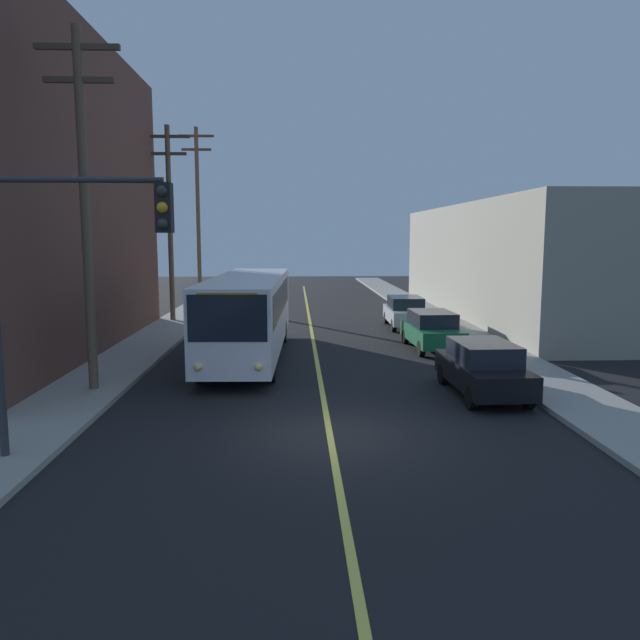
# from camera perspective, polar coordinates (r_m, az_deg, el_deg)

# --- Properties ---
(ground_plane) EXTENTS (120.00, 120.00, 0.00)m
(ground_plane) POSITION_cam_1_polar(r_m,az_deg,el_deg) (15.12, 0.90, -10.52)
(ground_plane) COLOR black
(sidewalk_left) EXTENTS (2.50, 90.00, 0.15)m
(sidewalk_left) POSITION_cam_1_polar(r_m,az_deg,el_deg) (25.60, -16.86, -3.11)
(sidewalk_left) COLOR gray
(sidewalk_left) RESTS_ON ground
(sidewalk_right) EXTENTS (2.50, 90.00, 0.15)m
(sidewalk_right) POSITION_cam_1_polar(r_m,az_deg,el_deg) (26.05, 15.78, -2.88)
(sidewalk_right) COLOR gray
(sidewalk_right) RESTS_ON ground
(lane_stripe_center) EXTENTS (0.16, 60.00, 0.01)m
(lane_stripe_center) POSITION_cam_1_polar(r_m,az_deg,el_deg) (29.72, -0.71, -1.45)
(lane_stripe_center) COLOR #D8CC4C
(lane_stripe_center) RESTS_ON ground
(building_right_warehouse) EXTENTS (12.00, 27.27, 6.58)m
(building_right_warehouse) POSITION_cam_1_polar(r_m,az_deg,el_deg) (39.65, 20.49, 5.13)
(building_right_warehouse) COLOR gray
(building_right_warehouse) RESTS_ON ground
(city_bus) EXTENTS (2.94, 12.22, 3.20)m
(city_bus) POSITION_cam_1_polar(r_m,az_deg,el_deg) (24.26, -6.55, 0.76)
(city_bus) COLOR silver
(city_bus) RESTS_ON ground
(parked_car_black) EXTENTS (1.91, 4.44, 1.62)m
(parked_car_black) POSITION_cam_1_polar(r_m,az_deg,el_deg) (19.13, 14.80, -4.27)
(parked_car_black) COLOR black
(parked_car_black) RESTS_ON ground
(parked_car_green) EXTENTS (1.93, 4.45, 1.62)m
(parked_car_green) POSITION_cam_1_polar(r_m,az_deg,el_deg) (26.42, 10.28, -0.88)
(parked_car_green) COLOR #196038
(parked_car_green) RESTS_ON ground
(parked_car_silver) EXTENTS (1.90, 4.44, 1.62)m
(parked_car_silver) POSITION_cam_1_polar(r_m,az_deg,el_deg) (32.64, 7.87, 0.78)
(parked_car_silver) COLOR #B7B7BC
(parked_car_silver) RESTS_ON ground
(utility_pole_near) EXTENTS (2.40, 0.28, 10.51)m
(utility_pole_near) POSITION_cam_1_polar(r_m,az_deg,el_deg) (19.64, -20.89, 10.67)
(utility_pole_near) COLOR brown
(utility_pole_near) RESTS_ON sidewalk_left
(utility_pole_mid) EXTENTS (2.40, 0.28, 10.50)m
(utility_pole_mid) POSITION_cam_1_polar(r_m,az_deg,el_deg) (35.05, -13.70, 9.41)
(utility_pole_mid) COLOR brown
(utility_pole_mid) RESTS_ON sidewalk_left
(utility_pole_far) EXTENTS (2.40, 0.28, 11.97)m
(utility_pole_far) POSITION_cam_1_polar(r_m,az_deg,el_deg) (44.13, -11.20, 10.07)
(utility_pole_far) COLOR brown
(utility_pole_far) RESTS_ON sidewalk_left
(traffic_signal_left_corner) EXTENTS (3.75, 0.48, 6.00)m
(traffic_signal_left_corner) POSITION_cam_1_polar(r_m,az_deg,el_deg) (13.59, -22.19, 5.36)
(traffic_signal_left_corner) COLOR #2D2D33
(traffic_signal_left_corner) RESTS_ON sidewalk_left
(fire_hydrant) EXTENTS (0.44, 0.26, 0.84)m
(fire_hydrant) POSITION_cam_1_polar(r_m,az_deg,el_deg) (22.73, 17.46, -3.16)
(fire_hydrant) COLOR red
(fire_hydrant) RESTS_ON sidewalk_right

